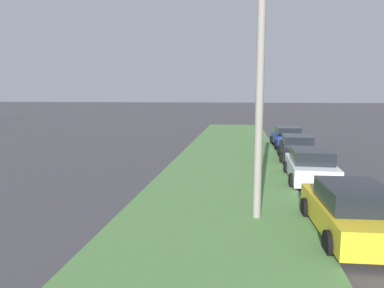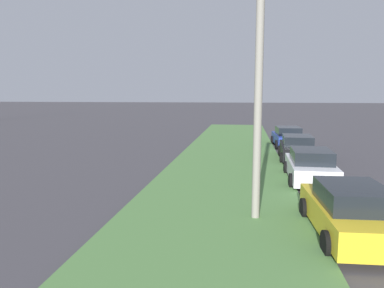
# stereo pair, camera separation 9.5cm
# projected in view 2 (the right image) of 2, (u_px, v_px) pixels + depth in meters

# --- Properties ---
(grass_median) EXTENTS (60.00, 6.00, 0.12)m
(grass_median) POSITION_uv_depth(u_px,v_px,m) (220.00, 191.00, 14.28)
(grass_median) COLOR #517F42
(grass_median) RESTS_ON ground
(parked_car_yellow) EXTENTS (4.37, 2.15, 1.47)m
(parked_car_yellow) POSITION_uv_depth(u_px,v_px,m) (350.00, 211.00, 9.79)
(parked_car_yellow) COLOR gold
(parked_car_yellow) RESTS_ON ground
(parked_car_white) EXTENTS (4.35, 2.11, 1.47)m
(parked_car_white) POSITION_uv_depth(u_px,v_px,m) (310.00, 166.00, 15.89)
(parked_car_white) COLOR silver
(parked_car_white) RESTS_ON ground
(parked_car_black) EXTENTS (4.39, 2.19, 1.47)m
(parked_car_black) POSITION_uv_depth(u_px,v_px,m) (297.00, 148.00, 21.08)
(parked_car_black) COLOR black
(parked_car_black) RESTS_ON ground
(parked_car_blue) EXTENTS (4.37, 2.15, 1.47)m
(parked_car_blue) POSITION_uv_depth(u_px,v_px,m) (288.00, 137.00, 26.40)
(parked_car_blue) COLOR #23389E
(parked_car_blue) RESTS_ON ground
(streetlight) EXTENTS (0.37, 2.87, 7.50)m
(streetlight) POSITION_uv_depth(u_px,v_px,m) (271.00, 75.00, 10.47)
(streetlight) COLOR gray
(streetlight) RESTS_ON ground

